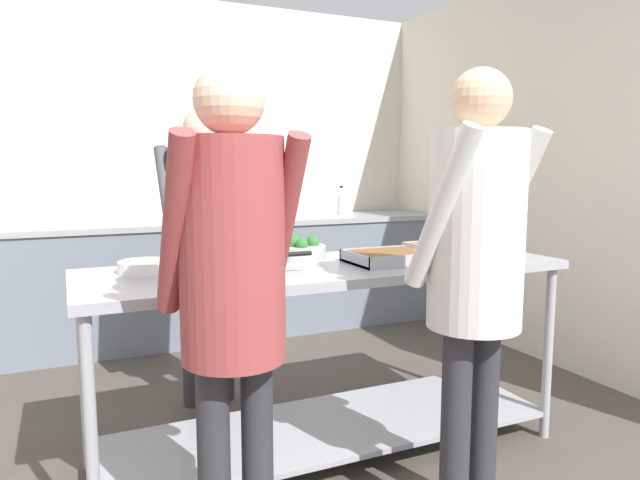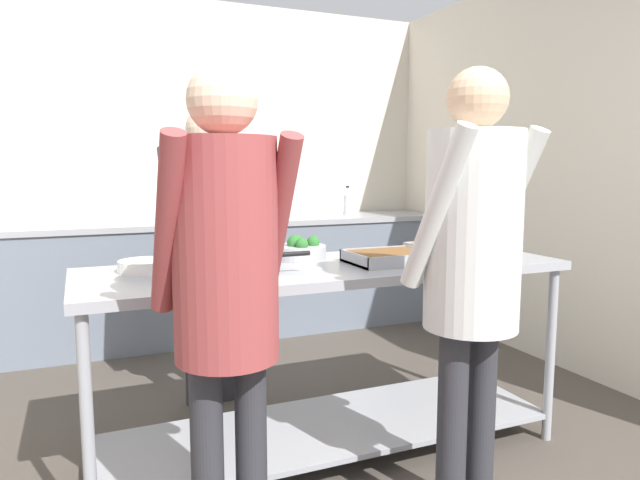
{
  "view_description": "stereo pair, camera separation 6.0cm",
  "coord_description": "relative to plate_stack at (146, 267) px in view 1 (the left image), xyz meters",
  "views": [
    {
      "loc": [
        -0.93,
        -0.98,
        1.32
      ],
      "look_at": [
        0.14,
        1.4,
        0.99
      ],
      "focal_mm": 32.0,
      "sensor_mm": 36.0,
      "label": 1
    },
    {
      "loc": [
        -0.88,
        -1.0,
        1.32
      ],
      "look_at": [
        0.14,
        1.4,
        0.99
      ],
      "focal_mm": 32.0,
      "sensor_mm": 36.0,
      "label": 2
    }
  ],
  "objects": [
    {
      "name": "wall_rear",
      "position": [
        0.64,
        2.29,
        0.42
      ],
      "size": [
        4.16,
        0.06,
        2.65
      ],
      "color": "beige",
      "rests_on": "ground_plane"
    },
    {
      "name": "wall_right",
      "position": [
        2.68,
        0.42,
        0.42
      ],
      "size": [
        0.06,
        3.86,
        2.65
      ],
      "color": "beige",
      "rests_on": "ground_plane"
    },
    {
      "name": "back_counter",
      "position": [
        0.63,
        1.92,
        -0.45
      ],
      "size": [
        4.0,
        0.65,
        0.92
      ],
      "color": "slate",
      "rests_on": "ground_plane"
    },
    {
      "name": "serving_counter",
      "position": [
        0.78,
        -0.15,
        -0.31
      ],
      "size": [
        2.16,
        0.71,
        0.89
      ],
      "color": "#9EA0A8",
      "rests_on": "ground_plane"
    },
    {
      "name": "plate_stack",
      "position": [
        0.0,
        0.0,
        0.0
      ],
      "size": [
        0.23,
        0.23,
        0.05
      ],
      "color": "white",
      "rests_on": "serving_counter"
    },
    {
      "name": "sauce_pan",
      "position": [
        0.35,
        -0.3,
        0.03
      ],
      "size": [
        0.4,
        0.26,
        0.09
      ],
      "color": "#9EA0A8",
      "rests_on": "serving_counter"
    },
    {
      "name": "broccoli_bowl",
      "position": [
        0.71,
        0.04,
        0.02
      ],
      "size": [
        0.24,
        0.24,
        0.12
      ],
      "color": "#B2B2B7",
      "rests_on": "serving_counter"
    },
    {
      "name": "serving_tray_vegetables",
      "position": [
        1.05,
        -0.21,
        0.0
      ],
      "size": [
        0.37,
        0.29,
        0.05
      ],
      "color": "#9EA0A8",
      "rests_on": "serving_counter"
    },
    {
      "name": "serving_tray_roast",
      "position": [
        1.47,
        -0.09,
        0.0
      ],
      "size": [
        0.4,
        0.27,
        0.05
      ],
      "color": "#9EA0A8",
      "rests_on": "serving_counter"
    },
    {
      "name": "guest_serving_left",
      "position": [
        1.02,
        -0.85,
        0.12
      ],
      "size": [
        0.47,
        0.38,
        1.66
      ],
      "color": "#2D2D33",
      "rests_on": "ground_plane"
    },
    {
      "name": "guest_serving_right",
      "position": [
        0.16,
        -0.78,
        0.1
      ],
      "size": [
        0.43,
        0.33,
        1.62
      ],
      "color": "#2D2D33",
      "rests_on": "ground_plane"
    },
    {
      "name": "cook_behind_counter",
      "position": [
        0.4,
        0.65,
        0.09
      ],
      "size": [
        0.49,
        0.38,
        1.63
      ],
      "color": "#2D2D33",
      "rests_on": "ground_plane"
    },
    {
      "name": "water_bottle",
      "position": [
        1.89,
        1.98,
        0.12
      ],
      "size": [
        0.07,
        0.07,
        0.25
      ],
      "color": "silver",
      "rests_on": "back_counter"
    }
  ]
}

